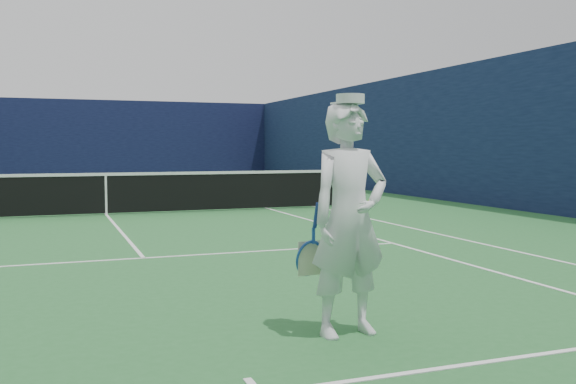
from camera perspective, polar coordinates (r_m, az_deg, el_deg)
The scene contains 5 objects.
ground at distance 15.90m, azimuth -15.84°, elevation -1.97°, with size 80.00×80.00×0.00m, color #26652F.
court_markings at distance 15.90m, azimuth -15.84°, elevation -1.96°, with size 11.03×23.83×0.01m.
windscreen_fence at distance 15.82m, azimuth -15.98°, elevation 5.25°, with size 20.12×36.12×4.00m.
tennis_net at distance 15.86m, azimuth -15.88°, elevation 0.02°, with size 12.88×0.09×1.07m.
tennis_player at distance 5.49m, azimuth 5.48°, elevation -2.37°, with size 0.84×0.55×2.06m.
Camera 1 is at (-1.26, -15.77, 1.61)m, focal length 40.00 mm.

